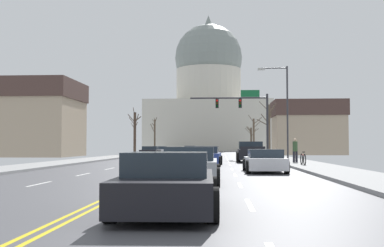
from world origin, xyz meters
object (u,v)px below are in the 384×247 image
(sedan_oncoming_00, at_px, (150,152))
(pedestrian_00, at_px, (295,149))
(sedan_near_00, at_px, (208,153))
(sedan_near_05, at_px, (168,184))
(sedan_near_04, at_px, (190,166))
(pickup_truck_near_01, at_px, (251,153))
(sedan_near_02, at_px, (206,157))
(sedan_oncoming_01, at_px, (160,151))
(sedan_oncoming_02, at_px, (190,150))
(bicycle_parked, at_px, (303,159))
(sedan_near_03, at_px, (265,161))
(street_lamp_right, at_px, (283,104))
(signal_gantry, at_px, (245,109))

(sedan_oncoming_00, height_order, pedestrian_00, pedestrian_00)
(sedan_near_00, relative_size, sedan_near_05, 0.98)
(sedan_near_04, bearing_deg, pickup_truck_near_01, 80.56)
(sedan_near_02, height_order, sedan_near_04, sedan_near_04)
(pickup_truck_near_01, xyz_separation_m, sedan_oncoming_01, (-10.52, 23.58, -0.17))
(sedan_near_00, distance_m, sedan_near_02, 13.17)
(sedan_oncoming_01, distance_m, sedan_oncoming_02, 9.69)
(sedan_near_04, height_order, bicycle_parked, sedan_near_04)
(sedan_near_05, relative_size, bicycle_parked, 2.51)
(sedan_oncoming_01, bearing_deg, sedan_oncoming_00, -88.73)
(sedan_near_03, distance_m, sedan_near_04, 7.81)
(pickup_truck_near_01, relative_size, sedan_oncoming_00, 1.17)
(sedan_near_00, bearing_deg, street_lamp_right, -46.72)
(bicycle_parked, bearing_deg, signal_gantry, 97.99)
(sedan_near_00, bearing_deg, sedan_near_02, -88.99)
(sedan_near_02, height_order, sedan_oncoming_00, sedan_near_02)
(sedan_near_03, bearing_deg, sedan_oncoming_02, 98.32)
(street_lamp_right, xyz_separation_m, sedan_near_03, (-2.80, -13.67, -4.09))
(sedan_near_05, height_order, sedan_oncoming_01, sedan_near_05)
(sedan_near_00, xyz_separation_m, pedestrian_00, (6.42, -10.70, 0.48))
(sedan_near_03, distance_m, bicycle_parked, 6.11)
(sedan_near_05, bearing_deg, bicycle_parked, 72.45)
(street_lamp_right, height_order, pickup_truck_near_01, street_lamp_right)
(street_lamp_right, bearing_deg, sedan_near_03, -101.59)
(sedan_oncoming_01, bearing_deg, street_lamp_right, -61.49)
(street_lamp_right, xyz_separation_m, bicycle_parked, (0.06, -8.27, -4.15))
(sedan_near_00, bearing_deg, sedan_near_04, -89.82)
(street_lamp_right, relative_size, bicycle_parked, 4.26)
(sedan_near_03, height_order, bicycle_parked, sedan_near_03)
(pedestrian_00, bearing_deg, sedan_near_05, -105.04)
(sedan_oncoming_00, xyz_separation_m, sedan_oncoming_02, (3.22, 18.75, -0.01))
(sedan_near_05, height_order, pedestrian_00, pedestrian_00)
(sedan_oncoming_02, bearing_deg, pickup_truck_near_01, -77.75)
(pickup_truck_near_01, distance_m, sedan_oncoming_02, 33.41)
(street_lamp_right, bearing_deg, sedan_oncoming_01, 118.51)
(sedan_oncoming_00, relative_size, sedan_oncoming_02, 0.99)
(sedan_near_02, relative_size, sedan_oncoming_02, 0.99)
(sedan_near_05, height_order, bicycle_parked, sedan_near_05)
(sedan_near_03, xyz_separation_m, sedan_near_04, (-3.29, -7.08, 0.05))
(street_lamp_right, height_order, sedan_near_04, street_lamp_right)
(street_lamp_right, relative_size, sedan_near_03, 1.74)
(sedan_oncoming_00, bearing_deg, pedestrian_00, -54.73)
(signal_gantry, xyz_separation_m, sedan_near_00, (-3.70, -3.25, -4.37))
(pickup_truck_near_01, bearing_deg, signal_gantry, 89.52)
(pickup_truck_near_01, height_order, sedan_oncoming_00, pickup_truck_near_01)
(sedan_near_04, distance_m, sedan_oncoming_00, 35.80)
(sedan_near_02, relative_size, pedestrian_00, 2.67)
(sedan_near_02, bearing_deg, pickup_truck_near_01, 64.52)
(signal_gantry, bearing_deg, pickup_truck_near_01, -90.48)
(signal_gantry, distance_m, sedan_near_05, 37.98)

